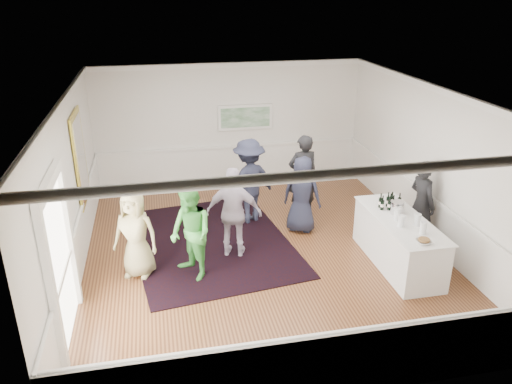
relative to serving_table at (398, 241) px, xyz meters
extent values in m
plane|color=brown|center=(-2.43, 1.01, -0.48)|extent=(8.00, 8.00, 0.00)
cube|color=white|center=(-2.43, 1.01, 2.72)|extent=(7.00, 8.00, 0.02)
cube|color=white|center=(-5.93, 1.01, 1.12)|extent=(0.02, 8.00, 3.20)
cube|color=white|center=(1.07, 1.01, 1.12)|extent=(0.02, 8.00, 3.20)
cube|color=white|center=(-2.43, 5.01, 1.12)|extent=(7.00, 0.02, 3.20)
cube|color=white|center=(-2.43, -2.99, 1.12)|extent=(7.00, 0.02, 3.20)
cube|color=gold|center=(-5.89, 2.31, 1.32)|extent=(0.04, 1.25, 1.85)
cube|color=white|center=(-5.86, 2.31, 1.32)|extent=(0.01, 1.05, 1.65)
cube|color=white|center=(-5.86, -1.71, 0.72)|extent=(0.10, 0.14, 2.40)
cube|color=white|center=(-5.86, -0.07, 0.72)|extent=(0.10, 0.14, 2.40)
cube|color=white|center=(-5.86, -0.89, 2.00)|extent=(0.10, 1.78, 0.16)
cube|color=white|center=(-5.90, -0.89, 0.72)|extent=(0.02, 1.50, 2.40)
cube|color=white|center=(-2.03, 4.96, 1.30)|extent=(1.44, 0.05, 0.66)
cube|color=#296F33|center=(-2.03, 4.93, 1.30)|extent=(1.30, 0.01, 0.52)
cube|color=black|center=(-3.41, 1.58, -0.47)|extent=(3.62, 4.46, 0.02)
cube|color=white|center=(0.00, 0.00, -0.01)|extent=(0.84, 2.31, 0.94)
cube|color=white|center=(0.00, 0.00, 0.47)|extent=(0.90, 2.37, 0.02)
imported|color=black|center=(0.77, 0.63, 0.44)|extent=(0.56, 0.74, 1.84)
imported|color=tan|center=(-4.87, 0.63, 0.36)|extent=(0.96, 0.80, 1.69)
imported|color=green|center=(-3.89, 0.36, 0.40)|extent=(0.99, 1.07, 1.77)
imported|color=#B8ACC0|center=(-3.00, 0.98, 0.44)|extent=(1.16, 0.76, 1.84)
imported|color=#1F2234|center=(-2.42, 2.45, 0.48)|extent=(1.43, 1.15, 1.93)
imported|color=black|center=(-1.15, 2.55, 0.48)|extent=(0.74, 0.52, 1.93)
imported|color=#1F2234|center=(-1.40, 1.76, 0.36)|extent=(0.98, 0.88, 1.69)
cylinder|color=#65BC43|center=(-0.15, -0.29, 0.60)|extent=(0.12, 0.12, 0.24)
cylinder|color=#E74344|center=(0.15, -0.31, 0.60)|extent=(0.12, 0.12, 0.24)
cylinder|color=#7ABD43|center=(-0.10, -0.01, 0.60)|extent=(0.12, 0.12, 0.24)
cylinder|color=beige|center=(0.09, -0.62, 0.60)|extent=(0.12, 0.12, 0.24)
cylinder|color=silver|center=(0.02, 0.24, 0.59)|extent=(0.26, 0.26, 0.25)
imported|color=white|center=(-0.06, -0.94, 0.51)|extent=(0.26, 0.26, 0.06)
cylinder|color=olive|center=(-0.06, -0.94, 0.53)|extent=(0.19, 0.19, 0.04)
camera|label=1|loc=(-4.36, -7.67, 4.52)|focal=35.00mm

